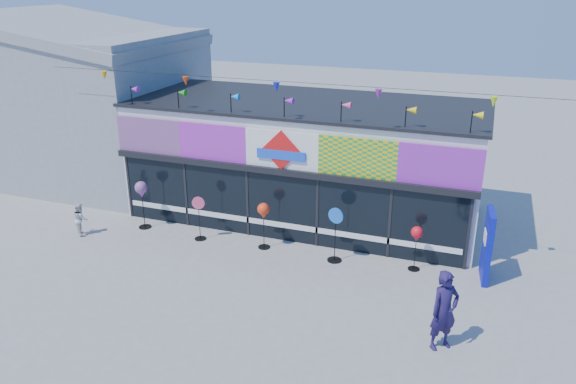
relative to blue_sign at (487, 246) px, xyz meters
The scene contains 11 objects.
ground 7.08m from the blue_sign, 154.80° to the right, with size 80.00×80.00×0.00m, color gray.
kite_shop 7.06m from the blue_sign, 154.97° to the left, with size 16.00×5.70×5.31m.
neighbour_building 16.96m from the blue_sign, 166.18° to the left, with size 8.18×7.20×6.87m.
blue_sign is the anchor object (origin of this frame).
spinner_0 11.16m from the blue_sign, behind, with size 0.43×0.43×1.69m.
spinner_1 8.92m from the blue_sign, behind, with size 0.41×0.38×1.50m.
spinner_2 6.69m from the blue_sign, behind, with size 0.39×0.39×1.53m.
spinner_3 4.34m from the blue_sign, behind, with size 0.49×0.44×1.74m.
spinner_4 1.95m from the blue_sign, behind, with size 0.35×0.35×1.39m.
adult_man 3.77m from the blue_sign, 102.77° to the right, with size 0.72×0.47×1.98m, color #201645.
child 12.93m from the blue_sign, behind, with size 0.54×0.31×1.10m, color silver.
Camera 1 is at (5.87, -12.26, 8.17)m, focal length 35.00 mm.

